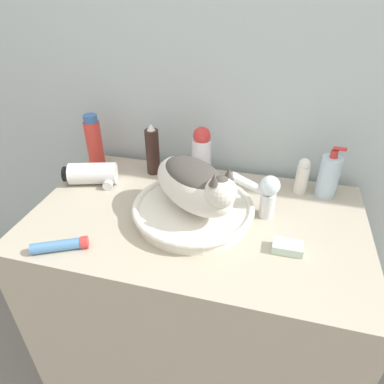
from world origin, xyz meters
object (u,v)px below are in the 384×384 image
(hairspray_can_black, at_px, (153,151))
(soap_bar, at_px, (287,247))
(deodorant_stick, at_px, (302,176))
(hair_dryer, at_px, (93,174))
(lotion_bottle_white, at_px, (202,154))
(shampoo_bottle_tall, at_px, (94,142))
(soap_pump_bottle, at_px, (329,176))
(cream_tube, at_px, (61,245))
(cat, at_px, (195,183))
(faucet, at_px, (266,192))

(hairspray_can_black, distance_m, soap_bar, 0.57)
(deodorant_stick, xyz_separation_m, hair_dryer, (-0.68, -0.12, -0.03))
(lotion_bottle_white, bearing_deg, deodorant_stick, 0.00)
(soap_bar, bearing_deg, deodorant_stick, 84.02)
(shampoo_bottle_tall, bearing_deg, hair_dryer, -67.03)
(soap_pump_bottle, xyz_separation_m, cream_tube, (-0.68, -0.45, -0.06))
(cat, xyz_separation_m, faucet, (0.19, 0.06, -0.04))
(deodorant_stick, relative_size, cream_tube, 0.86)
(cat, distance_m, shampoo_bottle_tall, 0.49)
(hairspray_can_black, bearing_deg, deodorant_stick, 0.00)
(shampoo_bottle_tall, height_order, soap_pump_bottle, shampoo_bottle_tall)
(soap_pump_bottle, bearing_deg, lotion_bottle_white, 180.00)
(cat, relative_size, lotion_bottle_white, 1.74)
(faucet, xyz_separation_m, soap_pump_bottle, (0.18, 0.16, -0.01))
(shampoo_bottle_tall, bearing_deg, faucet, -14.64)
(shampoo_bottle_tall, bearing_deg, deodorant_stick, 0.00)
(cream_tube, height_order, hair_dryer, hair_dryer)
(faucet, relative_size, cream_tube, 1.06)
(hairspray_can_black, bearing_deg, hair_dryer, -145.06)
(faucet, relative_size, shampoo_bottle_tall, 0.78)
(deodorant_stick, xyz_separation_m, cream_tube, (-0.60, -0.45, -0.05))
(lotion_bottle_white, bearing_deg, cat, -81.06)
(soap_pump_bottle, bearing_deg, cream_tube, -146.80)
(shampoo_bottle_tall, distance_m, soap_pump_bottle, 0.81)
(soap_pump_bottle, distance_m, soap_bar, 0.33)
(soap_pump_bottle, height_order, hair_dryer, soap_pump_bottle)
(lotion_bottle_white, bearing_deg, hair_dryer, -160.91)
(hairspray_can_black, height_order, hair_dryer, hairspray_can_black)
(cat, distance_m, soap_pump_bottle, 0.44)
(hair_dryer, bearing_deg, lotion_bottle_white, -177.71)
(lotion_bottle_white, xyz_separation_m, cream_tube, (-0.27, -0.45, -0.08))
(shampoo_bottle_tall, bearing_deg, cream_tube, -73.93)
(deodorant_stick, relative_size, shampoo_bottle_tall, 0.63)
(faucet, bearing_deg, cat, 1.90)
(soap_pump_bottle, height_order, cream_tube, soap_pump_bottle)
(cat, bearing_deg, faucet, 57.38)
(shampoo_bottle_tall, relative_size, hair_dryer, 1.04)
(shampoo_bottle_tall, bearing_deg, lotion_bottle_white, 0.00)
(hair_dryer, bearing_deg, hairspray_can_black, -161.86)
(faucet, relative_size, hair_dryer, 0.81)
(cat, relative_size, cream_tube, 2.34)
(faucet, height_order, cream_tube, faucet)
(faucet, bearing_deg, deodorant_stick, -138.98)
(cat, xyz_separation_m, deodorant_stick, (0.30, 0.22, -0.06))
(deodorant_stick, height_order, soap_bar, deodorant_stick)
(faucet, height_order, soap_pump_bottle, soap_pump_bottle)
(hairspray_can_black, distance_m, soap_pump_bottle, 0.59)
(cat, height_order, cream_tube, cat)
(faucet, bearing_deg, hair_dryer, -20.14)
(cream_tube, distance_m, soap_bar, 0.59)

